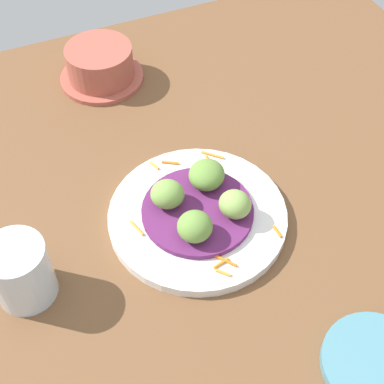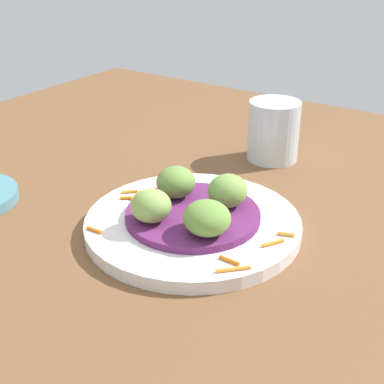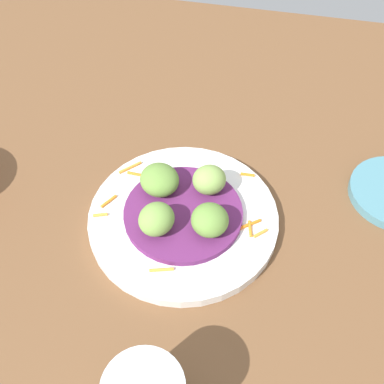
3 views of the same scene
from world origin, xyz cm
name	(u,v)px [view 1 (image 1 of 3)]	position (x,y,z in cm)	size (l,w,h in cm)	color
table_surface	(212,252)	(0.00, 0.00, 1.00)	(110.00, 110.00, 2.00)	brown
main_plate	(201,215)	(0.48, 5.15, 2.76)	(24.78, 24.78, 1.53)	white
cabbage_bed	(201,210)	(0.48, 5.15, 3.96)	(15.43, 15.43, 0.87)	#60235B
carrot_garnish	(202,208)	(0.87, 5.63, 3.73)	(17.97, 22.51, 0.40)	orange
guac_scoop_left	(167,194)	(-3.35, 7.70, 6.35)	(4.64, 4.30, 3.90)	#759E47
guac_scoop_center	(195,226)	(-2.07, 1.32, 6.27)	(4.65, 4.70, 3.74)	olive
guac_scoop_right	(235,204)	(4.32, 2.60, 6.26)	(4.20, 4.44, 3.72)	#84A851
guac_scoop_back	(207,175)	(3.04, 8.99, 6.16)	(5.04, 5.36, 3.53)	olive
side_plate_small	(376,364)	(10.38, -22.46, 2.67)	(12.67, 12.67, 1.34)	teal
terracotta_bowl	(100,65)	(-3.01, 39.99, 4.99)	(14.40, 14.40, 6.38)	#A85142
water_glass	(21,272)	(-24.23, 3.21, 6.44)	(7.57, 7.57, 8.88)	silver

